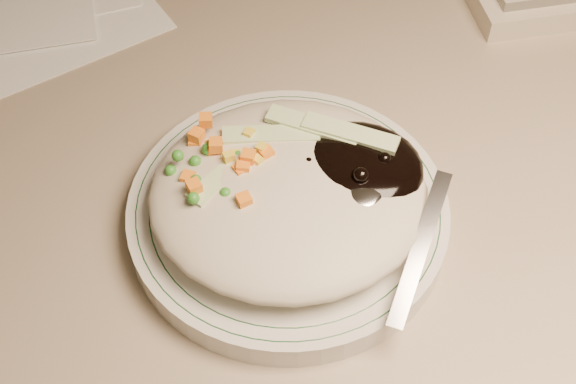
{
  "coord_description": "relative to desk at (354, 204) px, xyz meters",
  "views": [
    {
      "loc": [
        -0.1,
        0.88,
        1.21
      ],
      "look_at": [
        -0.08,
        1.22,
        0.78
      ],
      "focal_mm": 50.0,
      "sensor_mm": 36.0,
      "label": 1
    }
  ],
  "objects": [
    {
      "name": "plate",
      "position": [
        -0.08,
        -0.16,
        0.21
      ],
      "size": [
        0.23,
        0.23,
        0.02
      ],
      "primitive_type": "cylinder",
      "color": "silver",
      "rests_on": "desk"
    },
    {
      "name": "meal",
      "position": [
        -0.07,
        -0.16,
        0.24
      ],
      "size": [
        0.21,
        0.19,
        0.05
      ],
      "color": "#B2A890",
      "rests_on": "plate"
    },
    {
      "name": "desk",
      "position": [
        0.0,
        0.0,
        0.0
      ],
      "size": [
        1.4,
        0.7,
        0.74
      ],
      "color": "gray",
      "rests_on": "ground"
    },
    {
      "name": "plate_rim",
      "position": [
        -0.08,
        -0.16,
        0.22
      ],
      "size": [
        0.22,
        0.22,
        0.0
      ],
      "color": "#144723",
      "rests_on": "plate"
    }
  ]
}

